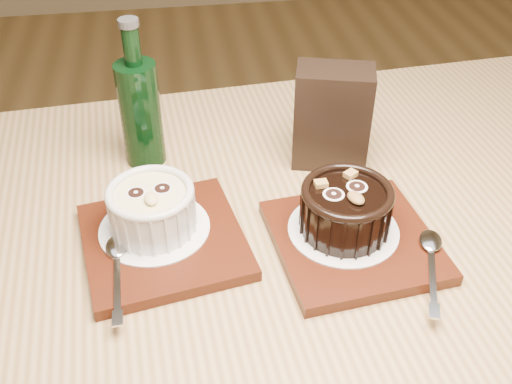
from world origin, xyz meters
TOP-DOWN VIEW (x-y plane):
  - table at (-0.06, -0.27)m, footprint 1.26×0.89m
  - tray_left at (-0.18, -0.24)m, footprint 0.21×0.21m
  - doily_left at (-0.19, -0.22)m, footprint 0.13×0.13m
  - ramekin_white at (-0.19, -0.22)m, footprint 0.10×0.10m
  - spoon_left at (-0.23, -0.29)m, footprint 0.03×0.13m
  - tray_right at (0.04, -0.27)m, footprint 0.20×0.20m
  - doily_right at (0.03, -0.26)m, footprint 0.13×0.13m
  - ramekin_dark at (0.03, -0.26)m, footprint 0.11×0.11m
  - spoon_right at (0.11, -0.33)m, footprint 0.07×0.13m
  - condiment_stand at (0.05, -0.10)m, footprint 0.11×0.08m
  - green_bottle at (-0.20, -0.06)m, footprint 0.05×0.05m

SIDE VIEW (x-z plane):
  - table at x=-0.06m, z-range 0.28..1.03m
  - tray_left at x=-0.18m, z-range 0.75..0.76m
  - tray_right at x=0.04m, z-range 0.75..0.76m
  - doily_left at x=-0.19m, z-range 0.77..0.77m
  - doily_right at x=0.03m, z-range 0.77..0.77m
  - spoon_left at x=-0.23m, z-range 0.77..0.77m
  - spoon_right at x=0.11m, z-range 0.77..0.77m
  - ramekin_white at x=-0.19m, z-range 0.77..0.83m
  - ramekin_dark at x=0.03m, z-range 0.77..0.83m
  - condiment_stand at x=0.05m, z-range 0.75..0.89m
  - green_bottle at x=-0.20m, z-range 0.73..0.93m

